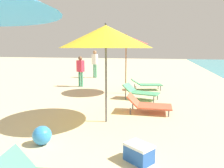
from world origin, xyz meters
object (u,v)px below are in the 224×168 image
umbrella_second (106,37)px  beach_ball (42,135)px  person_walking_mid (80,68)px  lounger_second_shoreside (148,104)px  lounger_farthest_shoreside (146,84)px  person_walking_near (95,61)px  lounger_farthest_inland (140,92)px  cooler_box (139,153)px  umbrella_farthest (126,40)px

umbrella_second → beach_ball: 2.76m
person_walking_mid → lounger_second_shoreside: bearing=-112.4°
lounger_farthest_shoreside → person_walking_near: (-3.68, 3.58, 0.82)m
person_walking_mid → lounger_farthest_inland: bearing=-99.7°
cooler_box → person_walking_near: bearing=111.9°
lounger_farthest_shoreside → person_walking_mid: person_walking_mid is taller
cooler_box → beach_ball: bearing=173.9°
umbrella_farthest → beach_ball: (-0.76, -5.41, -2.09)m
person_walking_near → person_walking_mid: 3.47m
lounger_farthest_shoreside → beach_ball: 6.59m
lounger_farthest_shoreside → beach_ball: lounger_farthest_shoreside is taller
umbrella_second → cooler_box: size_ratio=4.50×
lounger_farthest_inland → person_walking_mid: (-3.27, 2.14, 0.62)m
lounger_second_shoreside → lounger_farthest_inland: (-0.42, 1.66, 0.05)m
lounger_second_shoreside → cooler_box: lounger_second_shoreside is taller
umbrella_second → lounger_farthest_inland: bearing=77.6°
umbrella_second → cooler_box: 2.98m
lounger_farthest_shoreside → umbrella_second: bearing=-111.9°
lounger_second_shoreside → beach_ball: bearing=-126.4°
lounger_farthest_inland → umbrella_farthest: bearing=139.9°
person_walking_mid → beach_ball: 6.81m
umbrella_farthest → lounger_farthest_shoreside: size_ratio=1.67×
lounger_farthest_shoreside → person_walking_mid: bearing=163.5°
umbrella_second → umbrella_farthest: bearing=92.2°
umbrella_second → person_walking_mid: 5.72m
umbrella_second → lounger_farthest_shoreside: umbrella_second is taller
lounger_farthest_shoreside → person_walking_near: 5.21m
beach_ball → lounger_second_shoreside: bearing=54.9°
person_walking_near → person_walking_mid: person_walking_near is taller
umbrella_second → person_walking_near: 8.94m
umbrella_second → beach_ball: umbrella_second is taller
lounger_second_shoreside → beach_ball: lounger_second_shoreside is taller
umbrella_second → cooler_box: (1.08, -1.86, -2.06)m
lounger_farthest_inland → person_walking_near: (-3.63, 5.58, 0.80)m
lounger_second_shoreside → lounger_farthest_shoreside: 3.68m
person_walking_near → umbrella_second: bearing=44.5°
umbrella_second → lounger_farthest_inland: umbrella_second is taller
cooler_box → umbrella_second: bearing=120.3°
lounger_farthest_shoreside → cooler_box: lounger_farthest_shoreside is taller
lounger_second_shoreside → umbrella_farthest: bearing=112.2°
umbrella_second → lounger_farthest_shoreside: size_ratio=1.69×
umbrella_farthest → lounger_farthest_shoreside: 2.37m
umbrella_second → umbrella_farthest: 3.77m
person_walking_near → person_walking_mid: bearing=30.5°
lounger_farthest_inland → person_walking_mid: person_walking_mid is taller
lounger_farthest_inland → beach_ball: 4.66m
lounger_second_shoreside → person_walking_near: 8.34m
person_walking_near → person_walking_mid: size_ratio=1.16×
lounger_farthest_inland → beach_ball: lounger_farthest_inland is taller
umbrella_second → umbrella_farthest: umbrella_second is taller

